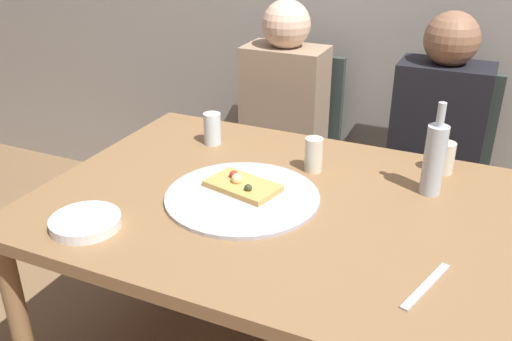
{
  "coord_description": "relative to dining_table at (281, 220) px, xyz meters",
  "views": [
    {
      "loc": [
        0.53,
        -1.36,
        1.53
      ],
      "look_at": [
        -0.11,
        0.06,
        0.77
      ],
      "focal_mm": 38.76,
      "sensor_mm": 36.0,
      "label": 1
    }
  ],
  "objects": [
    {
      "name": "dining_table",
      "position": [
        0.0,
        0.0,
        0.0
      ],
      "size": [
        1.46,
        1.04,
        0.72
      ],
      "color": "olive",
      "rests_on": "ground_plane"
    },
    {
      "name": "pizza_tray",
      "position": [
        -0.11,
        -0.04,
        0.08
      ],
      "size": [
        0.47,
        0.47,
        0.01
      ],
      "primitive_type": "cylinder",
      "color": "#ADADB2",
      "rests_on": "dining_table"
    },
    {
      "name": "pizza_slice_last",
      "position": [
        -0.13,
        -0.0,
        0.09
      ],
      "size": [
        0.24,
        0.18,
        0.05
      ],
      "color": "tan",
      "rests_on": "pizza_tray"
    },
    {
      "name": "wine_bottle",
      "position": [
        0.4,
        0.23,
        0.19
      ],
      "size": [
        0.06,
        0.06,
        0.29
      ],
      "color": "#B2BCC1",
      "rests_on": "dining_table"
    },
    {
      "name": "tumbler_near",
      "position": [
        0.41,
        0.4,
        0.12
      ],
      "size": [
        0.07,
        0.07,
        0.1
      ],
      "primitive_type": "cylinder",
      "color": "beige",
      "rests_on": "dining_table"
    },
    {
      "name": "tumbler_far",
      "position": [
        0.02,
        0.23,
        0.13
      ],
      "size": [
        0.06,
        0.06,
        0.12
      ],
      "primitive_type": "cylinder",
      "color": "beige",
      "rests_on": "dining_table"
    },
    {
      "name": "wine_glass",
      "position": [
        -0.4,
        0.3,
        0.13
      ],
      "size": [
        0.06,
        0.06,
        0.12
      ],
      "primitive_type": "cylinder",
      "color": "silver",
      "rests_on": "dining_table"
    },
    {
      "name": "plate_stack",
      "position": [
        -0.43,
        -0.36,
        0.08
      ],
      "size": [
        0.2,
        0.2,
        0.03
      ],
      "primitive_type": "cylinder",
      "color": "white",
      "rests_on": "dining_table"
    },
    {
      "name": "table_knife",
      "position": [
        0.46,
        -0.25,
        0.07
      ],
      "size": [
        0.08,
        0.22,
        0.01
      ],
      "primitive_type": "cube",
      "rotation": [
        0.0,
        0.0,
        1.28
      ],
      "color": "#B7B7BC",
      "rests_on": "dining_table"
    },
    {
      "name": "chair_left",
      "position": [
        -0.33,
        0.92,
        -0.14
      ],
      "size": [
        0.44,
        0.44,
        0.9
      ],
      "rotation": [
        0.0,
        0.0,
        3.14
      ],
      "color": "#2D3833",
      "rests_on": "ground_plane"
    },
    {
      "name": "chair_right",
      "position": [
        0.34,
        0.92,
        -0.14
      ],
      "size": [
        0.44,
        0.44,
        0.9
      ],
      "rotation": [
        0.0,
        0.0,
        3.14
      ],
      "color": "#2D3833",
      "rests_on": "ground_plane"
    },
    {
      "name": "guest_in_sweater",
      "position": [
        -0.33,
        0.77,
        -0.01
      ],
      "size": [
        0.36,
        0.56,
        1.17
      ],
      "rotation": [
        0.0,
        0.0,
        3.14
      ],
      "color": "#937A60",
      "rests_on": "ground_plane"
    },
    {
      "name": "guest_in_beanie",
      "position": [
        0.34,
        0.77,
        -0.01
      ],
      "size": [
        0.36,
        0.56,
        1.17
      ],
      "rotation": [
        0.0,
        0.0,
        3.14
      ],
      "color": "black",
      "rests_on": "ground_plane"
    }
  ]
}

